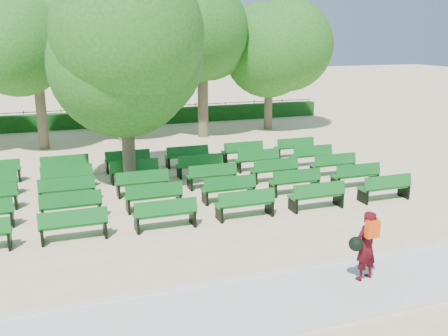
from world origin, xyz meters
TOP-DOWN VIEW (x-y plane):
  - ground at (0.00, 0.00)m, footprint 120.00×120.00m
  - paving at (0.00, -7.40)m, footprint 30.00×2.20m
  - curb at (0.00, -6.25)m, footprint 30.00×0.12m
  - hedge at (0.00, 14.00)m, footprint 26.00×0.70m
  - fence at (0.00, 14.40)m, footprint 26.00×0.10m
  - tree_line at (0.00, 10.00)m, footprint 21.80×6.80m
  - bench_array at (0.34, 0.52)m, footprint 1.77×0.65m
  - tree_among at (-1.14, 1.58)m, footprint 4.95×4.95m
  - person at (2.51, -7.19)m, footprint 0.77×0.51m

SIDE VIEW (x-z plane):
  - ground at x=0.00m, z-range 0.00..0.00m
  - fence at x=0.00m, z-range -0.51..0.51m
  - tree_line at x=0.00m, z-range -3.52..3.52m
  - paving at x=0.00m, z-range 0.00..0.06m
  - curb at x=0.00m, z-range 0.00..0.10m
  - bench_array at x=0.34m, z-range -0.46..0.64m
  - hedge at x=0.00m, z-range 0.00..0.90m
  - person at x=2.51m, z-range 0.09..1.65m
  - tree_among at x=-1.14m, z-range 1.11..7.81m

